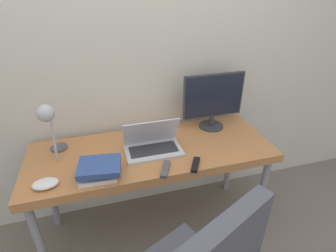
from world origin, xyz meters
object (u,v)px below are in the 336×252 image
at_px(desk_lamp, 48,120).
at_px(book_stack, 99,169).
at_px(monitor, 213,99).
at_px(game_controller, 45,184).
at_px(laptop, 152,144).

bearing_deg(desk_lamp, book_stack, -43.96).
xyz_separation_m(monitor, book_stack, (-0.89, -0.38, -0.19)).
bearing_deg(game_controller, monitor, 18.34).
xyz_separation_m(laptop, book_stack, (-0.36, -0.18, -0.00)).
xyz_separation_m(desk_lamp, game_controller, (-0.04, -0.26, -0.27)).
height_order(laptop, book_stack, laptop).
relative_size(monitor, book_stack, 1.79).
relative_size(monitor, desk_lamp, 1.20).
bearing_deg(monitor, desk_lamp, -173.37).
bearing_deg(desk_lamp, game_controller, -99.42).
relative_size(laptop, game_controller, 2.66).
height_order(laptop, monitor, monitor).
height_order(laptop, game_controller, laptop).
distance_m(desk_lamp, game_controller, 0.37).
relative_size(laptop, monitor, 0.80).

